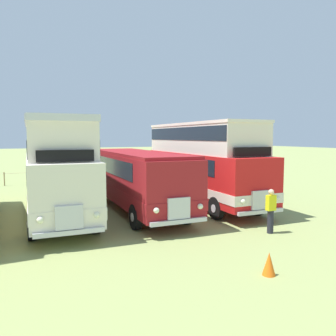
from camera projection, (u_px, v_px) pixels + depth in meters
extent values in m
cube|color=silver|center=(57.00, 181.00, 15.51)|extent=(2.83, 9.63, 2.30)
cube|color=silver|center=(57.00, 194.00, 15.57)|extent=(2.87, 9.67, 0.44)
cube|color=#19232D|center=(56.00, 168.00, 15.83)|extent=(2.77, 7.23, 0.76)
cube|color=#19232D|center=(68.00, 179.00, 11.12)|extent=(2.20, 0.18, 0.90)
cube|color=silver|center=(69.00, 217.00, 11.13)|extent=(0.90, 0.15, 0.80)
cube|color=silver|center=(70.00, 233.00, 11.15)|extent=(2.30, 0.22, 0.16)
sphere|color=#EAEACC|center=(97.00, 215.00, 11.47)|extent=(0.22, 0.22, 0.22)
sphere|color=#EAEACC|center=(40.00, 220.00, 10.78)|extent=(0.22, 0.22, 0.22)
cube|color=silver|center=(55.00, 140.00, 15.57)|extent=(2.70, 8.72, 1.50)
cube|color=silver|center=(65.00, 117.00, 11.33)|extent=(2.40, 0.18, 0.24)
cube|color=silver|center=(49.00, 125.00, 19.01)|extent=(2.40, 0.18, 0.24)
cube|color=silver|center=(81.00, 123.00, 15.95)|extent=(0.40, 8.64, 0.24)
cube|color=silver|center=(26.00, 122.00, 15.04)|extent=(0.40, 8.64, 0.24)
cube|color=#19232D|center=(55.00, 146.00, 15.59)|extent=(2.73, 8.62, 0.64)
cube|color=black|center=(66.00, 156.00, 11.50)|extent=(1.90, 0.19, 0.40)
cylinder|color=black|center=(95.00, 220.00, 13.14)|extent=(0.32, 1.05, 1.04)
cylinder|color=silver|center=(99.00, 220.00, 13.20)|extent=(0.03, 0.36, 0.36)
cylinder|color=black|center=(32.00, 226.00, 12.27)|extent=(0.32, 1.05, 1.04)
cylinder|color=silver|center=(27.00, 226.00, 12.21)|extent=(0.03, 0.36, 0.36)
cylinder|color=black|center=(75.00, 195.00, 18.79)|extent=(0.32, 1.05, 1.04)
cylinder|color=silver|center=(78.00, 195.00, 18.85)|extent=(0.03, 0.36, 0.36)
cylinder|color=black|center=(30.00, 198.00, 17.92)|extent=(0.32, 1.05, 1.04)
cylinder|color=silver|center=(27.00, 198.00, 17.86)|extent=(0.03, 0.36, 0.36)
cube|color=maroon|center=(136.00, 177.00, 17.13)|extent=(2.72, 10.07, 2.30)
cube|color=maroon|center=(137.00, 189.00, 17.18)|extent=(2.76, 10.11, 0.44)
cube|color=#19232D|center=(134.00, 165.00, 17.44)|extent=(2.69, 7.67, 0.76)
cube|color=#19232D|center=(178.00, 175.00, 12.54)|extent=(2.20, 0.15, 0.90)
cube|color=silver|center=(179.00, 208.00, 12.55)|extent=(0.90, 0.14, 0.80)
cube|color=silver|center=(179.00, 222.00, 12.57)|extent=(2.30, 0.19, 0.16)
sphere|color=#EAEACC|center=(200.00, 206.00, 12.90)|extent=(0.22, 0.22, 0.22)
sphere|color=#EAEACC|center=(156.00, 210.00, 12.19)|extent=(0.22, 0.22, 0.22)
cube|color=maroon|center=(136.00, 153.00, 17.01)|extent=(2.67, 9.67, 0.14)
cylinder|color=black|center=(187.00, 212.00, 14.57)|extent=(0.30, 1.05, 1.04)
cylinder|color=silver|center=(190.00, 212.00, 14.63)|extent=(0.03, 0.36, 0.36)
cylinder|color=black|center=(136.00, 217.00, 13.66)|extent=(0.30, 1.05, 1.04)
cylinder|color=silver|center=(132.00, 217.00, 13.61)|extent=(0.03, 0.36, 0.36)
cylinder|color=black|center=(138.00, 190.00, 20.62)|extent=(0.30, 1.05, 1.04)
cylinder|color=silver|center=(141.00, 190.00, 20.68)|extent=(0.03, 0.36, 0.36)
cylinder|color=black|center=(101.00, 192.00, 19.72)|extent=(0.30, 1.05, 1.04)
cylinder|color=silver|center=(98.00, 192.00, 19.66)|extent=(0.03, 0.36, 0.36)
cube|color=red|center=(203.00, 174.00, 18.72)|extent=(2.70, 9.94, 2.30)
cube|color=silver|center=(202.00, 185.00, 18.78)|extent=(2.74, 9.98, 0.44)
cube|color=#19232D|center=(199.00, 162.00, 19.03)|extent=(2.68, 7.54, 0.76)
cube|color=#19232D|center=(260.00, 170.00, 14.20)|extent=(2.20, 0.14, 0.90)
cube|color=silver|center=(261.00, 200.00, 14.21)|extent=(0.90, 0.14, 0.80)
cube|color=silver|center=(261.00, 212.00, 14.23)|extent=(2.30, 0.19, 0.16)
sphere|color=#EAEACC|center=(278.00, 198.00, 14.56)|extent=(0.22, 0.22, 0.22)
sphere|color=#EAEACC|center=(243.00, 202.00, 13.85)|extent=(0.22, 0.22, 0.22)
cube|color=silver|center=(201.00, 139.00, 18.77)|extent=(2.58, 9.03, 1.50)
cube|color=silver|center=(201.00, 124.00, 18.70)|extent=(2.64, 9.13, 0.14)
cube|color=#19232D|center=(201.00, 134.00, 18.75)|extent=(2.62, 8.93, 0.68)
cube|color=black|center=(253.00, 152.00, 14.58)|extent=(1.90, 0.16, 0.40)
cylinder|color=black|center=(257.00, 204.00, 16.23)|extent=(0.30, 1.05, 1.04)
cylinder|color=silver|center=(260.00, 204.00, 16.29)|extent=(0.03, 0.36, 0.36)
cylinder|color=black|center=(216.00, 208.00, 15.32)|extent=(0.30, 1.05, 1.04)
cylinder|color=silver|center=(213.00, 208.00, 15.26)|extent=(0.03, 0.36, 0.36)
cylinder|color=black|center=(194.00, 186.00, 22.16)|extent=(0.30, 1.05, 1.04)
cylinder|color=silver|center=(196.00, 186.00, 22.22)|extent=(0.03, 0.36, 0.36)
cylinder|color=black|center=(162.00, 188.00, 21.25)|extent=(0.30, 1.05, 1.04)
cylinder|color=silver|center=(160.00, 188.00, 21.19)|extent=(0.03, 0.36, 0.36)
cone|color=orange|center=(269.00, 264.00, 9.16)|extent=(0.36, 0.36, 0.64)
cylinder|color=#23232D|center=(270.00, 222.00, 13.16)|extent=(0.24, 0.24, 0.90)
cube|color=yellow|center=(271.00, 203.00, 13.09)|extent=(0.36, 0.22, 0.60)
sphere|color=beige|center=(271.00, 192.00, 13.05)|extent=(0.22, 0.22, 0.22)
cylinder|color=#8C704C|center=(4.00, 179.00, 25.87)|extent=(0.08, 0.08, 1.05)
cylinder|color=#8C704C|center=(91.00, 175.00, 28.59)|extent=(0.08, 0.08, 1.05)
cylinder|color=#8C704C|center=(162.00, 172.00, 31.32)|extent=(0.08, 0.08, 1.05)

